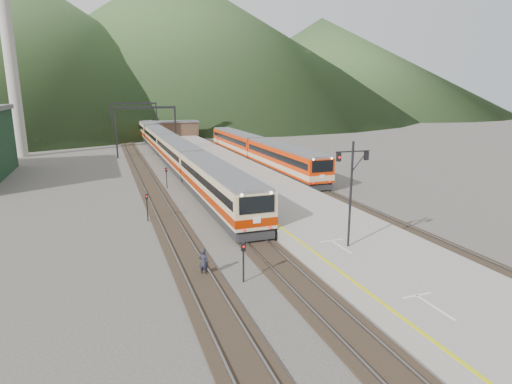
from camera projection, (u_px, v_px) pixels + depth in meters
name	position (u px, v px, depth m)	size (l,w,h in m)	color
ground	(336.00, 321.00, 19.67)	(400.00, 400.00, 0.00)	#47423D
track_main	(182.00, 171.00, 56.32)	(2.60, 200.00, 0.23)	black
track_far	(143.00, 173.00, 54.68)	(2.60, 200.00, 0.23)	black
track_second	(263.00, 166.00, 60.09)	(2.60, 200.00, 0.23)	black
platform	(227.00, 168.00, 56.22)	(8.00, 100.00, 1.00)	gray
gantry_near	(146.00, 122.00, 67.87)	(9.55, 0.25, 8.00)	black
gantry_far	(134.00, 114.00, 90.78)	(9.55, 0.25, 8.00)	black
smokestack	(10.00, 60.00, 65.85)	(1.80, 1.80, 30.00)	#9E998E
station_shed	(176.00, 128.00, 92.41)	(9.40, 4.40, 3.10)	#4C3526
hill_a	(16.00, 42.00, 173.84)	(180.00, 180.00, 60.00)	#314625
hill_b	(172.00, 40.00, 231.69)	(220.00, 220.00, 75.00)	#314625
hill_c	(320.00, 65.00, 242.42)	(160.00, 160.00, 50.00)	#314625
main_train	(167.00, 144.00, 67.81)	(3.09, 84.62, 3.77)	tan
second_train	(257.00, 150.00, 62.09)	(2.91, 39.66, 3.55)	red
signal_mast	(351.00, 183.00, 25.42)	(2.20, 0.31, 6.47)	black
short_signal_a	(243.00, 257.00, 23.34)	(0.25, 0.21, 2.27)	black
short_signal_b	(166.00, 175.00, 46.25)	(0.24, 0.19, 2.27)	black
short_signal_c	(147.00, 204.00, 34.41)	(0.23, 0.18, 2.27)	black
worker	(204.00, 262.00, 24.33)	(0.59, 0.39, 1.62)	black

